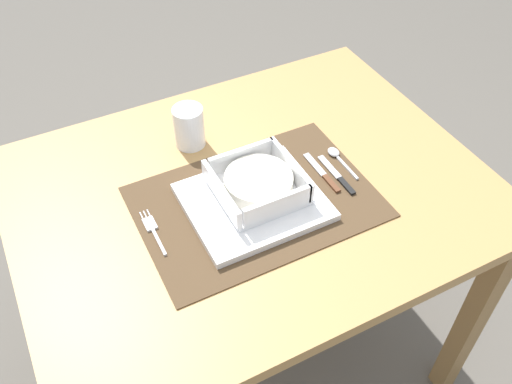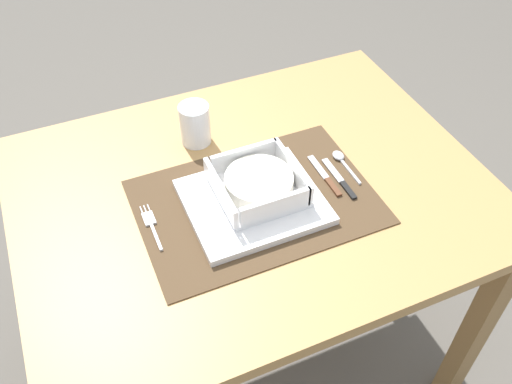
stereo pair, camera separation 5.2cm
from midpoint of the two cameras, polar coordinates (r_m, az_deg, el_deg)
The scene contains 10 objects.
ground_plane at distance 1.75m, azimuth 0.62°, elevation -16.12°, with size 6.00×6.00×0.00m, color #59544C.
dining_table at distance 1.25m, azimuth 0.83°, elevation -2.62°, with size 0.99×0.76×0.71m.
placemat at distance 1.14m, azimuth 1.30°, elevation -1.03°, with size 0.48×0.34×0.00m, color #4C3823.
serving_plate at distance 1.13m, azimuth 1.02°, elevation -1.02°, with size 0.27×0.24×0.02m, color white.
porridge_bowl at distance 1.12m, azimuth 1.43°, elevation 0.77°, with size 0.17×0.17×0.05m.
fork at distance 1.11m, azimuth -9.45°, elevation -3.26°, with size 0.02×0.13×0.00m.
spoon at distance 1.25m, azimuth 9.89°, elevation 3.35°, with size 0.02×0.11×0.01m.
butter_knife at distance 1.20m, azimuth 9.97°, elevation 1.11°, with size 0.01×0.13×0.01m.
bread_knife at distance 1.20m, azimuth 8.48°, elevation 1.41°, with size 0.01×0.13×0.01m.
drinking_glass at distance 1.27m, azimuth -5.10°, elevation 6.75°, with size 0.07×0.07×0.10m.
Camera 2 is at (-0.32, -0.77, 1.54)m, focal length 38.91 mm.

